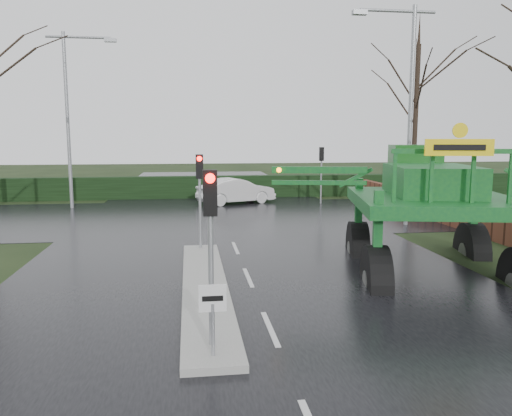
{
  "coord_description": "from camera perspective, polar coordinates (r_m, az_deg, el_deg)",
  "views": [
    {
      "loc": [
        -1.69,
        -10.16,
        4.11
      ],
      "look_at": [
        0.32,
        4.61,
        2.0
      ],
      "focal_mm": 35.0,
      "sensor_mm": 36.0,
      "label": 1
    }
  ],
  "objects": [
    {
      "name": "white_sedan",
      "position": [
        31.2,
        -2.27,
        0.48
      ],
      "size": [
        5.1,
        3.33,
        1.59
      ],
      "primitive_type": "imported",
      "rotation": [
        0.0,
        0.0,
        1.95
      ],
      "color": "silver",
      "rests_on": "ground"
    },
    {
      "name": "street_light_right",
      "position": [
        24.34,
        16.64,
        12.16
      ],
      "size": [
        3.85,
        0.3,
        10.0
      ],
      "color": "gray",
      "rests_on": "ground"
    },
    {
      "name": "street_light_left_far",
      "position": [
        30.91,
        -20.25,
        11.06
      ],
      "size": [
        3.85,
        0.3,
        10.0
      ],
      "color": "gray",
      "rests_on": "ground"
    },
    {
      "name": "traffic_signal_mid",
      "position": [
        17.72,
        -6.45,
        3.08
      ],
      "size": [
        0.26,
        0.33,
        3.52
      ],
      "color": "gray",
      "rests_on": "ground"
    },
    {
      "name": "hedge_row",
      "position": [
        34.37,
        -4.88,
        2.42
      ],
      "size": [
        44.0,
        0.9,
        1.5
      ],
      "primitive_type": "cube",
      "color": "black",
      "rests_on": "ground"
    },
    {
      "name": "ground",
      "position": [
        11.09,
        1.63,
        -13.7
      ],
      "size": [
        140.0,
        140.0,
        0.0
      ],
      "primitive_type": "plane",
      "color": "black",
      "rests_on": "ground"
    },
    {
      "name": "traffic_signal_far",
      "position": [
        31.3,
        7.48,
        5.21
      ],
      "size": [
        0.26,
        0.33,
        3.52
      ],
      "rotation": [
        0.0,
        0.0,
        3.14
      ],
      "color": "gray",
      "rests_on": "ground"
    },
    {
      "name": "traffic_signal_near",
      "position": [
        9.29,
        -5.24,
        -1.41
      ],
      "size": [
        0.26,
        0.33,
        3.52
      ],
      "color": "gray",
      "rests_on": "ground"
    },
    {
      "name": "crop_sprayer",
      "position": [
        14.37,
        13.71,
        2.02
      ],
      "size": [
        9.88,
        7.06,
        5.61
      ],
      "rotation": [
        0.0,
        0.0,
        -0.21
      ],
      "color": "black",
      "rests_on": "ground"
    },
    {
      "name": "road_main",
      "position": [
        20.64,
        -2.89,
        -3.42
      ],
      "size": [
        14.0,
        80.0,
        0.02
      ],
      "primitive_type": "cube",
      "color": "black",
      "rests_on": "ground"
    },
    {
      "name": "tree_right_far",
      "position": [
        34.53,
        17.85,
        11.64
      ],
      "size": [
        7.0,
        7.0,
        12.05
      ],
      "color": "black",
      "rests_on": "ground"
    },
    {
      "name": "median_island",
      "position": [
        13.77,
        -5.85,
        -8.99
      ],
      "size": [
        1.2,
        10.0,
        0.16
      ],
      "primitive_type": "cube",
      "color": "gray",
      "rests_on": "ground"
    },
    {
      "name": "brick_wall",
      "position": [
        29.07,
        17.13,
        0.77
      ],
      "size": [
        0.4,
        20.0,
        1.2
      ],
      "primitive_type": "cube",
      "color": "#592D1E",
      "rests_on": "ground"
    },
    {
      "name": "road_cross",
      "position": [
        26.54,
        -3.99,
        -0.86
      ],
      "size": [
        80.0,
        12.0,
        0.02
      ],
      "primitive_type": "cube",
      "color": "black",
      "rests_on": "ground"
    },
    {
      "name": "keep_left_sign",
      "position": [
        9.19,
        -4.97,
        -11.38
      ],
      "size": [
        0.5,
        0.07,
        1.35
      ],
      "color": "gray",
      "rests_on": "ground"
    }
  ]
}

